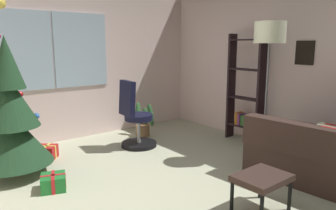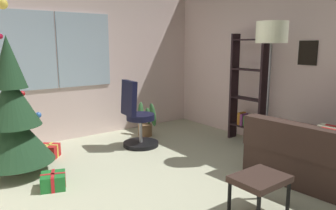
{
  "view_description": "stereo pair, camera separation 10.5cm",
  "coord_description": "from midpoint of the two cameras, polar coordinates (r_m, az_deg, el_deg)",
  "views": [
    {
      "loc": [
        -2.1,
        -2.41,
        1.6
      ],
      "look_at": [
        0.28,
        0.58,
        0.86
      ],
      "focal_mm": 34.14,
      "sensor_mm": 36.0,
      "label": 1
    },
    {
      "loc": [
        -2.02,
        -2.47,
        1.6
      ],
      "look_at": [
        0.28,
        0.58,
        0.86
      ],
      "focal_mm": 34.14,
      "sensor_mm": 36.0,
      "label": 2
    }
  ],
  "objects": [
    {
      "name": "ground_plane",
      "position": [
        3.6,
        2.97,
        -16.43
      ],
      "size": [
        4.63,
        5.42,
        0.1
      ],
      "primitive_type": "cube",
      "color": "beige"
    },
    {
      "name": "wall_back_with_windows",
      "position": [
        5.59,
        -15.65,
        8.09
      ],
      "size": [
        4.63,
        0.12,
        2.72
      ],
      "color": "silver",
      "rests_on": "ground_plane"
    },
    {
      "name": "wall_right_with_frames",
      "position": [
        5.06,
        24.31,
        7.22
      ],
      "size": [
        0.12,
        5.42,
        2.72
      ],
      "color": "silver",
      "rests_on": "ground_plane"
    },
    {
      "name": "footstool",
      "position": [
        3.25,
        16.98,
        -12.87
      ],
      "size": [
        0.51,
        0.4,
        0.37
      ],
      "color": "#382721",
      "rests_on": "ground_plane"
    },
    {
      "name": "holiday_tree",
      "position": [
        4.28,
        -25.28,
        -2.11
      ],
      "size": [
        0.9,
        0.9,
        2.1
      ],
      "color": "#4C331E",
      "rests_on": "ground_plane"
    },
    {
      "name": "gift_box_red",
      "position": [
        4.89,
        -19.89,
        -7.75
      ],
      "size": [
        0.34,
        0.34,
        0.19
      ],
      "color": "red",
      "rests_on": "ground_plane"
    },
    {
      "name": "gift_box_green",
      "position": [
        3.88,
        -19.06,
        -12.72
      ],
      "size": [
        0.33,
        0.34,
        0.18
      ],
      "color": "#1E722D",
      "rests_on": "ground_plane"
    },
    {
      "name": "office_chair",
      "position": [
        5.0,
        -4.94,
        -2.87
      ],
      "size": [
        0.56,
        0.56,
        1.06
      ],
      "color": "black",
      "rests_on": "ground_plane"
    },
    {
      "name": "bookshelf",
      "position": [
        5.35,
        14.7,
        1.8
      ],
      "size": [
        0.18,
        0.64,
        1.76
      ],
      "color": "black",
      "rests_on": "ground_plane"
    },
    {
      "name": "floor_lamp",
      "position": [
        4.48,
        18.63,
        10.85
      ],
      "size": [
        0.41,
        0.41,
        1.89
      ],
      "color": "slate",
      "rests_on": "ground_plane"
    },
    {
      "name": "potted_plant",
      "position": [
        5.63,
        -3.4,
        -3.15
      ],
      "size": [
        0.28,
        0.5,
        0.61
      ],
      "color": "olive",
      "rests_on": "ground_plane"
    }
  ]
}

